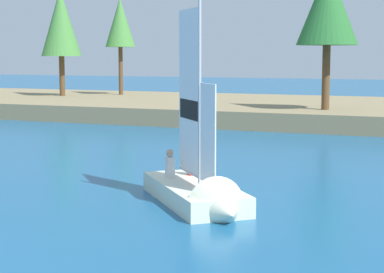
# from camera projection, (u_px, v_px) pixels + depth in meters

# --- Properties ---
(shore_bank) EXTENTS (80.00, 15.38, 0.94)m
(shore_bank) POSITION_uv_depth(u_px,v_px,m) (293.00, 110.00, 39.85)
(shore_bank) COLOR #897A56
(shore_bank) RESTS_ON ground
(shoreline_tree_left) EXTENTS (2.77, 2.77, 7.43)m
(shoreline_tree_left) POSITION_uv_depth(u_px,v_px,m) (61.00, 23.00, 45.73)
(shoreline_tree_left) COLOR brown
(shoreline_tree_left) RESTS_ON shore_bank
(shoreline_tree_midleft) EXTENTS (2.15, 2.15, 6.92)m
(shoreline_tree_midleft) POSITION_uv_depth(u_px,v_px,m) (120.00, 23.00, 47.13)
(shoreline_tree_midleft) COLOR brown
(shoreline_tree_midleft) RESTS_ON shore_bank
(shoreline_tree_centre) EXTENTS (3.19, 3.19, 7.42)m
(shoreline_tree_centre) POSITION_uv_depth(u_px,v_px,m) (328.00, 6.00, 33.83)
(shoreline_tree_centre) COLOR brown
(shoreline_tree_centre) RESTS_ON shore_bank
(sailboat) EXTENTS (4.25, 4.54, 5.98)m
(sailboat) POSITION_uv_depth(u_px,v_px,m) (204.00, 193.00, 16.19)
(sailboat) COLOR silver
(sailboat) RESTS_ON ground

